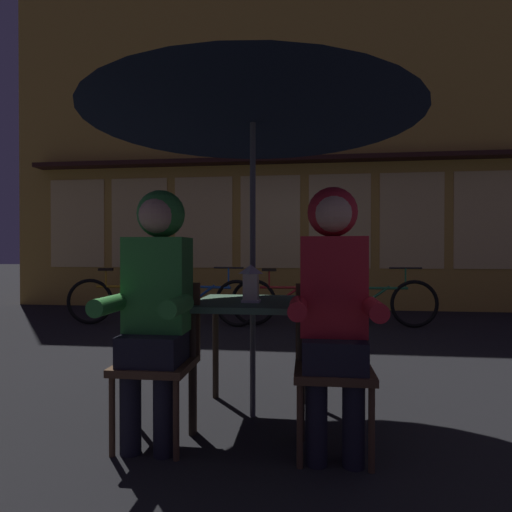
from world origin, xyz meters
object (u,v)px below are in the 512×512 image
(bicycle_third, at_px, (289,302))
(bicycle_second, at_px, (203,301))
(person_left_hooded, at_px, (156,289))
(person_right_hooded, at_px, (333,291))
(chair_left, at_px, (160,351))
(chair_right, at_px, (333,356))
(bicycle_nearest, at_px, (126,300))
(cafe_table, at_px, (253,316))
(patio_umbrella, at_px, (253,93))
(bicycle_fourth, at_px, (377,302))
(lantern, at_px, (251,282))

(bicycle_third, bearing_deg, bicycle_second, -177.59)
(person_left_hooded, height_order, person_right_hooded, same)
(chair_left, relative_size, chair_right, 1.00)
(chair_right, xyz_separation_m, bicycle_third, (-0.39, 3.67, -0.14))
(bicycle_nearest, bearing_deg, chair_left, -63.20)
(cafe_table, height_order, bicycle_second, bicycle_second)
(chair_left, height_order, bicycle_second, chair_left)
(person_right_hooded, bearing_deg, bicycle_third, 95.99)
(chair_right, xyz_separation_m, person_right_hooded, (0.00, -0.06, 0.36))
(patio_umbrella, distance_m, person_left_hooded, 1.37)
(person_right_hooded, bearing_deg, bicycle_fourth, 77.70)
(cafe_table, distance_m, bicycle_fourth, 3.61)
(chair_left, height_order, bicycle_nearest, chair_left)
(person_right_hooded, xyz_separation_m, bicycle_second, (-1.62, 3.68, -0.50))
(bicycle_fourth, bearing_deg, bicycle_second, -177.64)
(cafe_table, distance_m, chair_right, 0.62)
(cafe_table, bearing_deg, bicycle_nearest, 125.51)
(bicycle_third, bearing_deg, bicycle_nearest, -177.36)
(patio_umbrella, distance_m, chair_left, 1.68)
(lantern, xyz_separation_m, chair_right, (0.48, -0.29, -0.37))
(cafe_table, relative_size, bicycle_fourth, 0.44)
(chair_left, relative_size, bicycle_fourth, 0.52)
(patio_umbrella, relative_size, chair_left, 2.66)
(patio_umbrella, bearing_deg, lantern, -90.80)
(bicycle_fourth, bearing_deg, lantern, -110.80)
(patio_umbrella, xyz_separation_m, bicycle_second, (-1.14, 3.25, -1.71))
(chair_left, bearing_deg, person_right_hooded, -3.39)
(bicycle_second, bearing_deg, chair_right, -65.93)
(chair_right, bearing_deg, bicycle_third, 96.08)
(person_left_hooded, bearing_deg, chair_right, 3.39)
(chair_right, distance_m, person_right_hooded, 0.36)
(chair_left, height_order, bicycle_fourth, chair_left)
(bicycle_fourth, bearing_deg, chair_right, -102.48)
(lantern, height_order, bicycle_third, lantern)
(patio_umbrella, distance_m, person_right_hooded, 1.37)
(cafe_table, distance_m, bicycle_third, 3.32)
(bicycle_second, bearing_deg, bicycle_third, 2.41)
(patio_umbrella, distance_m, lantern, 1.20)
(patio_umbrella, bearing_deg, chair_left, -142.45)
(person_left_hooded, height_order, bicycle_second, person_left_hooded)
(cafe_table, bearing_deg, person_left_hooded, -138.43)
(cafe_table, height_order, person_left_hooded, person_left_hooded)
(chair_left, height_order, person_left_hooded, person_left_hooded)
(chair_right, relative_size, bicycle_nearest, 0.52)
(bicycle_nearest, bearing_deg, bicycle_second, 2.88)
(chair_right, bearing_deg, lantern, 149.23)
(person_right_hooded, relative_size, bicycle_fourth, 0.83)
(cafe_table, relative_size, bicycle_third, 0.44)
(bicycle_nearest, bearing_deg, bicycle_third, 2.64)
(cafe_table, xyz_separation_m, bicycle_fourth, (1.30, 3.35, -0.29))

